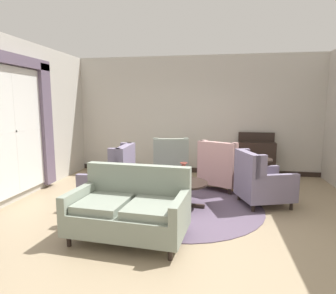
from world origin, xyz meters
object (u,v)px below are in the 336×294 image
at_px(porcelain_vase, 184,173).
at_px(armchair_back_corner, 261,182).
at_px(sideboard, 256,157).
at_px(settee, 130,209).
at_px(armchair_near_window, 222,169).
at_px(side_table, 256,173).
at_px(armchair_beside_settee, 171,165).
at_px(armchair_near_sideboard, 112,180).
at_px(coffee_table, 185,187).

bearing_deg(porcelain_vase, armchair_back_corner, 11.77).
bearing_deg(sideboard, armchair_back_corner, -94.80).
relative_size(settee, sideboard, 1.46).
height_order(porcelain_vase, settee, settee).
bearing_deg(armchair_back_corner, sideboard, -23.74).
relative_size(armchair_back_corner, sideboard, 0.96).
bearing_deg(armchair_near_window, sideboard, -98.59).
relative_size(porcelain_vase, side_table, 0.45).
bearing_deg(armchair_beside_settee, armchair_back_corner, 138.89).
distance_m(armchair_near_sideboard, armchair_back_corner, 2.65).
relative_size(armchair_near_sideboard, armchair_beside_settee, 1.02).
distance_m(armchair_back_corner, side_table, 0.58).
relative_size(settee, armchair_beside_settee, 1.50).
xyz_separation_m(side_table, sideboard, (0.19, 1.50, 0.05)).
bearing_deg(side_table, armchair_near_sideboard, -158.94).
bearing_deg(armchair_beside_settee, porcelain_vase, 98.23).
bearing_deg(armchair_near_sideboard, settee, 28.71).
bearing_deg(armchair_near_window, armchair_beside_settee, 18.91).
distance_m(armchair_near_window, side_table, 0.74).
bearing_deg(sideboard, coffee_table, -122.06).
bearing_deg(side_table, sideboard, 82.90).
bearing_deg(side_table, armchair_beside_settee, 164.04).
xyz_separation_m(settee, armchair_near_sideboard, (-0.69, 1.19, 0.06)).
bearing_deg(armchair_near_sideboard, armchair_near_window, 123.31).
distance_m(settee, armchair_near_sideboard, 1.38).
bearing_deg(armchair_near_window, armchair_back_corner, 153.28).
bearing_deg(armchair_beside_settee, armchair_near_sideboard, 51.93).
height_order(armchair_back_corner, side_table, armchair_back_corner).
relative_size(porcelain_vase, armchair_back_corner, 0.32).
height_order(settee, armchair_back_corner, armchair_back_corner).
bearing_deg(armchair_back_corner, armchair_near_window, 16.94).
distance_m(armchair_near_window, armchair_back_corner, 1.14).
bearing_deg(settee, side_table, 53.66).
distance_m(porcelain_vase, sideboard, 2.82).
xyz_separation_m(coffee_table, sideboard, (1.50, 2.40, 0.14)).
distance_m(coffee_table, armchair_near_window, 1.41).
xyz_separation_m(porcelain_vase, armchair_beside_settee, (-0.45, 1.38, -0.15)).
height_order(armchair_back_corner, sideboard, sideboard).
bearing_deg(armchair_near_sideboard, armchair_beside_settee, 150.40).
height_order(armchair_near_window, side_table, armchair_near_window).
xyz_separation_m(armchair_near_sideboard, armchair_near_window, (1.94, 1.34, -0.02)).
height_order(coffee_table, settee, settee).
xyz_separation_m(porcelain_vase, armchair_near_window, (0.68, 1.21, -0.17)).
height_order(armchair_near_sideboard, armchair_near_window, armchair_near_sideboard).
xyz_separation_m(armchair_beside_settee, armchair_back_corner, (1.80, -1.09, -0.03)).
xyz_separation_m(settee, armchair_beside_settee, (0.12, 2.70, 0.06)).
distance_m(porcelain_vase, armchair_beside_settee, 1.45).
relative_size(armchair_near_window, armchair_beside_settee, 1.10).
bearing_deg(settee, sideboard, 65.16).
xyz_separation_m(armchair_near_sideboard, sideboard, (2.79, 2.51, 0.05)).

